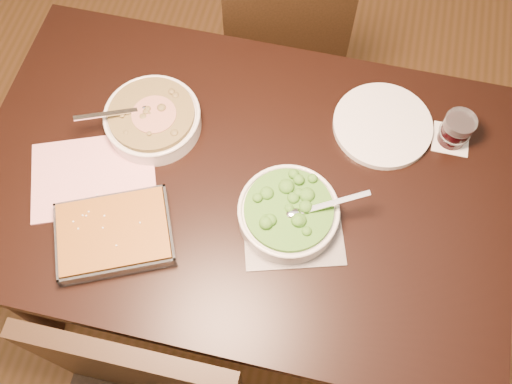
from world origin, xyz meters
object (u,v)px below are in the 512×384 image
at_px(table, 242,194).
at_px(baking_dish, 115,234).
at_px(wine_tumbler, 456,129).
at_px(chair_far, 283,46).
at_px(broccoli_bowl, 288,213).
at_px(stew_bowl, 153,119).
at_px(dinner_plate, 382,125).

distance_m(table, baking_dish, 0.37).
bearing_deg(wine_tumbler, chair_far, 140.99).
bearing_deg(chair_far, wine_tumbler, 125.83).
bearing_deg(baking_dish, table, 17.41).
height_order(baking_dish, chair_far, chair_far).
height_order(table, chair_far, chair_far).
bearing_deg(broccoli_bowl, stew_bowl, 155.38).
xyz_separation_m(stew_bowl, broccoli_bowl, (0.41, -0.19, -0.00)).
height_order(baking_dish, dinner_plate, baking_dish).
bearing_deg(dinner_plate, table, -144.85).
relative_size(baking_dish, chair_far, 0.39).
bearing_deg(wine_tumbler, dinner_plate, -179.04).
height_order(broccoli_bowl, baking_dish, broccoli_bowl).
bearing_deg(chair_far, table, 76.33).
bearing_deg(wine_tumbler, baking_dish, -148.98).
bearing_deg(dinner_plate, chair_far, 128.85).
height_order(table, baking_dish, baking_dish).
bearing_deg(stew_bowl, baking_dish, -89.07).
bearing_deg(broccoli_bowl, baking_dish, -159.99).
distance_m(baking_dish, chair_far, 0.98).
distance_m(stew_bowl, wine_tumbler, 0.80).
bearing_deg(dinner_plate, wine_tumbler, 0.96).
relative_size(table, dinner_plate, 5.24).
xyz_separation_m(stew_bowl, chair_far, (0.25, 0.57, -0.31)).
distance_m(wine_tumbler, dinner_plate, 0.19).
distance_m(broccoli_bowl, baking_dish, 0.43).
height_order(table, dinner_plate, dinner_plate).
relative_size(broccoli_bowl, dinner_plate, 1.03).
xyz_separation_m(stew_bowl, wine_tumbler, (0.79, 0.14, 0.02)).
height_order(stew_bowl, dinner_plate, stew_bowl).
height_order(table, wine_tumbler, wine_tumbler).
bearing_deg(stew_bowl, broccoli_bowl, -24.62).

